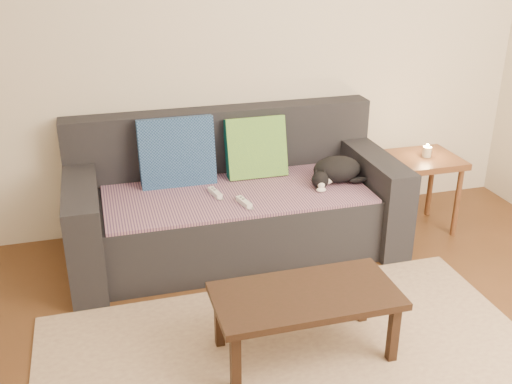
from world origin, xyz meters
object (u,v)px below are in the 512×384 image
(cat, at_px, (336,170))
(coffee_table, at_px, (306,301))
(side_table, at_px, (425,169))
(sofa, at_px, (233,204))
(wii_remote_b, at_px, (244,202))
(wii_remote_a, at_px, (215,193))

(cat, height_order, coffee_table, cat)
(cat, xyz_separation_m, side_table, (0.68, 0.03, -0.08))
(side_table, xyz_separation_m, coffee_table, (-1.27, -1.10, -0.13))
(sofa, relative_size, coffee_table, 2.34)
(wii_remote_b, distance_m, side_table, 1.36)
(sofa, relative_size, wii_remote_b, 14.00)
(sofa, distance_m, wii_remote_b, 0.33)
(cat, relative_size, wii_remote_a, 2.61)
(cat, distance_m, wii_remote_a, 0.81)
(sofa, bearing_deg, side_table, -3.56)
(wii_remote_a, distance_m, side_table, 1.49)
(sofa, distance_m, cat, 0.71)
(cat, bearing_deg, sofa, 175.97)
(cat, distance_m, coffee_table, 1.25)
(wii_remote_b, bearing_deg, coffee_table, 171.89)
(wii_remote_b, bearing_deg, side_table, -94.18)
(wii_remote_b, relative_size, side_table, 0.28)
(wii_remote_a, bearing_deg, wii_remote_b, -154.85)
(sofa, distance_m, coffee_table, 1.19)
(sofa, relative_size, cat, 5.37)
(sofa, height_order, side_table, sofa)
(sofa, relative_size, side_table, 3.89)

